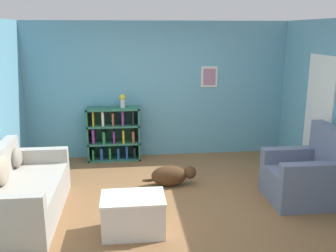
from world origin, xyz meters
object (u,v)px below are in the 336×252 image
object	(u,v)px
couch	(20,193)
recliner_chair	(306,176)
bookshelf	(114,134)
dog	(172,175)
vase	(123,100)
coffee_table	(133,213)

from	to	relation	value
couch	recliner_chair	world-z (taller)	recliner_chair
bookshelf	dog	world-z (taller)	bookshelf
bookshelf	vase	xyz separation A→B (m)	(0.19, -0.02, 0.67)
bookshelf	dog	distance (m)	1.71
bookshelf	recliner_chair	world-z (taller)	recliner_chair
couch	coffee_table	distance (m)	1.59
couch	dog	size ratio (longest dim) A/B	2.12
bookshelf	vase	bearing A→B (deg)	-5.93
bookshelf	recliner_chair	xyz separation A→B (m)	(2.82, -2.13, -0.11)
bookshelf	coffee_table	bearing A→B (deg)	-83.56
couch	recliner_chair	bearing A→B (deg)	0.80
couch	bookshelf	size ratio (longest dim) A/B	1.82
bookshelf	coffee_table	size ratio (longest dim) A/B	1.31
couch	bookshelf	world-z (taller)	bookshelf
bookshelf	coffee_table	world-z (taller)	bookshelf
vase	recliner_chair	bearing A→B (deg)	-38.70
recliner_chair	bookshelf	bearing A→B (deg)	142.97
couch	coffee_table	size ratio (longest dim) A/B	2.39
couch	vase	size ratio (longest dim) A/B	7.35
couch	vase	xyz separation A→B (m)	(1.36, 2.17, 0.83)
recliner_chair	vase	distance (m)	3.47
vase	couch	bearing A→B (deg)	-122.02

